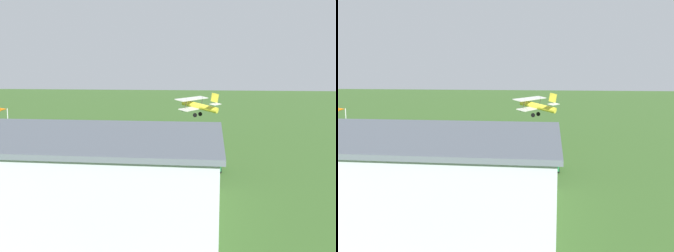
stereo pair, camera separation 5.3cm
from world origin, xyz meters
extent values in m
plane|color=#3D6628|center=(0.00, 0.00, 0.00)|extent=(400.00, 400.00, 0.00)
cube|color=#B7BCC6|center=(5.30, 28.30, 3.03)|extent=(25.94, 15.95, 6.07)
cube|color=slate|center=(5.30, 28.30, 6.24)|extent=(26.56, 16.57, 0.35)
cube|color=#384251|center=(5.55, 20.68, 2.49)|extent=(8.92, 0.44, 4.97)
cylinder|color=yellow|center=(-3.94, -1.35, 6.04)|extent=(5.88, 2.96, 1.92)
cone|color=black|center=(-0.91, -2.51, 5.46)|extent=(0.97, 0.88, 0.75)
cube|color=silver|center=(-3.32, -1.59, 5.78)|extent=(4.51, 8.87, 0.37)
cube|color=silver|center=(-2.75, -1.81, 7.19)|extent=(4.51, 8.87, 0.37)
cube|color=yellow|center=(-6.22, -0.49, 7.44)|extent=(1.26, 0.56, 1.47)
cube|color=silver|center=(-6.37, -0.43, 6.50)|extent=(1.77, 2.75, 0.24)
cylinder|color=black|center=(-3.94, -2.37, 4.75)|extent=(0.65, 0.36, 0.64)
cylinder|color=black|center=(-3.26, -0.60, 4.75)|extent=(0.65, 0.36, 0.64)
cylinder|color=#332D28|center=(-4.05, -4.38, 6.48)|extent=(0.35, 0.20, 1.48)
cylinder|color=#332D28|center=(-2.01, 0.97, 6.48)|extent=(0.35, 0.20, 1.48)
cube|color=#1E6B38|center=(-6.36, 13.37, 0.69)|extent=(2.37, 4.31, 0.73)
cube|color=#2D3842|center=(-6.36, 13.37, 1.36)|extent=(1.88, 2.50, 0.62)
cylinder|color=black|center=(-7.44, 14.60, 0.32)|extent=(0.32, 0.67, 0.64)
cylinder|color=black|center=(-5.72, 14.88, 0.32)|extent=(0.32, 0.67, 0.64)
cylinder|color=black|center=(-6.99, 11.86, 0.32)|extent=(0.32, 0.67, 0.64)
cylinder|color=black|center=(-5.28, 12.14, 0.32)|extent=(0.32, 0.67, 0.64)
cube|color=orange|center=(17.15, 15.84, 0.70)|extent=(1.96, 4.64, 0.75)
cube|color=#2D3842|center=(17.15, 15.84, 1.34)|extent=(1.63, 2.63, 0.53)
cylinder|color=black|center=(16.22, 17.33, 0.32)|extent=(0.26, 0.65, 0.64)
cylinder|color=black|center=(16.41, 14.25, 0.32)|extent=(0.26, 0.65, 0.64)
cylinder|color=black|center=(18.08, 14.35, 0.32)|extent=(0.26, 0.65, 0.64)
cylinder|color=#3F3F47|center=(-5.54, 16.53, 0.41)|extent=(0.39, 0.39, 0.82)
cylinder|color=navy|center=(-5.54, 16.53, 1.11)|extent=(0.46, 0.46, 0.58)
sphere|color=beige|center=(-5.54, 16.53, 1.51)|extent=(0.22, 0.22, 0.22)
cylinder|color=orange|center=(-3.59, 11.97, 0.44)|extent=(0.45, 0.45, 0.88)
cylinder|color=#3F3F47|center=(-3.59, 11.97, 1.19)|extent=(0.53, 0.53, 0.62)
sphere|color=brown|center=(-3.59, 11.97, 1.62)|extent=(0.24, 0.24, 0.24)
cylinder|color=#33723F|center=(9.68, 11.61, 0.42)|extent=(0.35, 0.35, 0.85)
cylinder|color=#3F3F47|center=(9.68, 11.61, 1.15)|extent=(0.42, 0.42, 0.60)
sphere|color=#9E704C|center=(9.68, 11.61, 1.57)|extent=(0.23, 0.23, 0.23)
cylinder|color=silver|center=(29.02, -2.46, 2.57)|extent=(0.12, 0.12, 5.14)
cone|color=orange|center=(29.72, -2.46, 4.99)|extent=(1.08, 1.43, 0.60)
camera|label=1|loc=(-7.90, 54.88, 10.91)|focal=39.25mm
camera|label=2|loc=(-7.95, 54.88, 10.91)|focal=39.25mm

